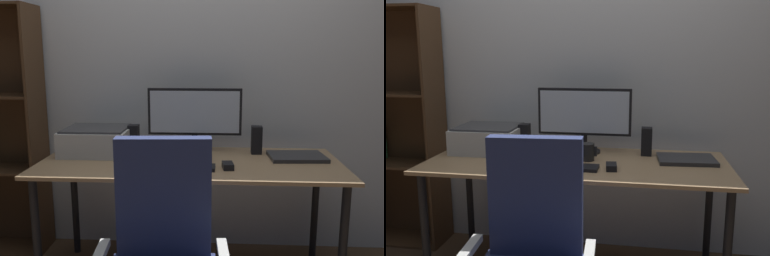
# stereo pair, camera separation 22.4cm
# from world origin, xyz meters

# --- Properties ---
(back_wall) EXTENTS (6.40, 0.10, 2.60)m
(back_wall) POSITION_xyz_m (0.00, 0.52, 1.30)
(back_wall) COLOR silver
(back_wall) RESTS_ON ground
(desk) EXTENTS (1.71, 0.70, 0.74)m
(desk) POSITION_xyz_m (0.00, 0.00, 0.66)
(desk) COLOR tan
(desk) RESTS_ON ground
(monitor) EXTENTS (0.57, 0.20, 0.40)m
(monitor) POSITION_xyz_m (0.02, 0.21, 0.97)
(monitor) COLOR black
(monitor) RESTS_ON desk
(keyboard) EXTENTS (0.29, 0.12, 0.02)m
(keyboard) POSITION_xyz_m (0.00, -0.15, 0.75)
(keyboard) COLOR black
(keyboard) RESTS_ON desk
(mouse) EXTENTS (0.07, 0.10, 0.03)m
(mouse) POSITION_xyz_m (0.21, -0.14, 0.76)
(mouse) COLOR black
(mouse) RESTS_ON desk
(coffee_mug) EXTENTS (0.09, 0.08, 0.10)m
(coffee_mug) POSITION_xyz_m (0.06, 0.02, 0.79)
(coffee_mug) COLOR black
(coffee_mug) RESTS_ON desk
(laptop) EXTENTS (0.33, 0.25, 0.02)m
(laptop) POSITION_xyz_m (0.62, 0.10, 0.75)
(laptop) COLOR #2D2D30
(laptop) RESTS_ON desk
(speaker_left) EXTENTS (0.06, 0.07, 0.17)m
(speaker_left) POSITION_xyz_m (-0.36, 0.20, 0.82)
(speaker_left) COLOR black
(speaker_left) RESTS_ON desk
(speaker_right) EXTENTS (0.06, 0.07, 0.17)m
(speaker_right) POSITION_xyz_m (0.40, 0.20, 0.82)
(speaker_right) COLOR black
(speaker_right) RESTS_ON desk
(printer) EXTENTS (0.40, 0.34, 0.16)m
(printer) POSITION_xyz_m (-0.58, 0.15, 0.82)
(printer) COLOR silver
(printer) RESTS_ON desk
(bookshelf) EXTENTS (0.62, 0.28, 1.65)m
(bookshelf) POSITION_xyz_m (-1.35, 0.35, 0.81)
(bookshelf) COLOR #4C331E
(bookshelf) RESTS_ON ground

